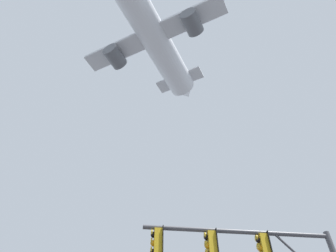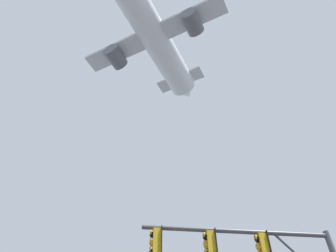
# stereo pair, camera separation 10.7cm
# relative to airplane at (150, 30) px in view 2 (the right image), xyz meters

# --- Properties ---
(airplane) EXTENTS (19.68, 25.48, 7.51)m
(airplane) POSITION_rel_airplane_xyz_m (0.00, 0.00, 0.00)
(airplane) COLOR white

